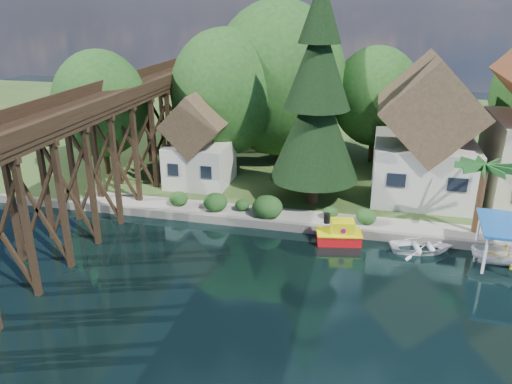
{
  "coord_description": "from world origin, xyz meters",
  "views": [
    {
      "loc": [
        2.8,
        -23.41,
        15.31
      ],
      "look_at": [
        -4.14,
        6.0,
        3.51
      ],
      "focal_mm": 35.0,
      "sensor_mm": 36.0,
      "label": 1
    }
  ],
  "objects_px": {
    "conifer": "(317,100)",
    "palm_tree": "(485,169)",
    "tugboat": "(340,234)",
    "boat_white_a": "(422,245)",
    "shed": "(199,146)",
    "boat_yellow": "(507,252)",
    "house_left": "(426,139)",
    "trestle_bridge": "(82,156)",
    "boat_canopy": "(503,248)"
  },
  "relations": [
    {
      "from": "conifer",
      "to": "boat_yellow",
      "type": "distance_m",
      "value": 16.03
    },
    {
      "from": "boat_white_a",
      "to": "conifer",
      "type": "bearing_deg",
      "value": 41.94
    },
    {
      "from": "palm_tree",
      "to": "house_left",
      "type": "bearing_deg",
      "value": 116.57
    },
    {
      "from": "tugboat",
      "to": "boat_white_a",
      "type": "bearing_deg",
      "value": 0.14
    },
    {
      "from": "conifer",
      "to": "palm_tree",
      "type": "xyz_separation_m",
      "value": [
        11.35,
        -2.87,
        -3.4
      ]
    },
    {
      "from": "trestle_bridge",
      "to": "boat_canopy",
      "type": "relative_size",
      "value": 9.77
    },
    {
      "from": "palm_tree",
      "to": "tugboat",
      "type": "xyz_separation_m",
      "value": [
        -8.83,
        -2.64,
        -4.37
      ]
    },
    {
      "from": "conifer",
      "to": "palm_tree",
      "type": "distance_m",
      "value": 12.19
    },
    {
      "from": "boat_white_a",
      "to": "boat_yellow",
      "type": "height_order",
      "value": "boat_yellow"
    },
    {
      "from": "conifer",
      "to": "tugboat",
      "type": "distance_m",
      "value": 9.85
    },
    {
      "from": "house_left",
      "to": "tugboat",
      "type": "bearing_deg",
      "value": -121.99
    },
    {
      "from": "boat_canopy",
      "to": "tugboat",
      "type": "bearing_deg",
      "value": 175.28
    },
    {
      "from": "boat_white_a",
      "to": "house_left",
      "type": "bearing_deg",
      "value": -15.23
    },
    {
      "from": "boat_canopy",
      "to": "conifer",
      "type": "bearing_deg",
      "value": 152.87
    },
    {
      "from": "trestle_bridge",
      "to": "palm_tree",
      "type": "relative_size",
      "value": 8.56
    },
    {
      "from": "boat_canopy",
      "to": "trestle_bridge",
      "type": "bearing_deg",
      "value": -177.9
    },
    {
      "from": "shed",
      "to": "tugboat",
      "type": "height_order",
      "value": "shed"
    },
    {
      "from": "trestle_bridge",
      "to": "conifer",
      "type": "relative_size",
      "value": 2.69
    },
    {
      "from": "trestle_bridge",
      "to": "house_left",
      "type": "relative_size",
      "value": 4.01
    },
    {
      "from": "palm_tree",
      "to": "boat_yellow",
      "type": "bearing_deg",
      "value": -63.15
    },
    {
      "from": "palm_tree",
      "to": "boat_canopy",
      "type": "bearing_deg",
      "value": -74.15
    },
    {
      "from": "boat_yellow",
      "to": "house_left",
      "type": "bearing_deg",
      "value": 24.35
    },
    {
      "from": "house_left",
      "to": "boat_white_a",
      "type": "height_order",
      "value": "house_left"
    },
    {
      "from": "boat_white_a",
      "to": "shed",
      "type": "bearing_deg",
      "value": 54.09
    },
    {
      "from": "house_left",
      "to": "palm_tree",
      "type": "distance_m",
      "value": 7.14
    },
    {
      "from": "palm_tree",
      "to": "tugboat",
      "type": "bearing_deg",
      "value": -163.36
    },
    {
      "from": "tugboat",
      "to": "trestle_bridge",
      "type": "bearing_deg",
      "value": -174.07
    },
    {
      "from": "boat_yellow",
      "to": "trestle_bridge",
      "type": "bearing_deg",
      "value": 90.98
    },
    {
      "from": "conifer",
      "to": "boat_yellow",
      "type": "height_order",
      "value": "conifer"
    },
    {
      "from": "boat_white_a",
      "to": "tugboat",
      "type": "bearing_deg",
      "value": 77.31
    },
    {
      "from": "shed",
      "to": "boat_white_a",
      "type": "relative_size",
      "value": 1.96
    },
    {
      "from": "boat_yellow",
      "to": "tugboat",
      "type": "bearing_deg",
      "value": 86.48
    },
    {
      "from": "house_left",
      "to": "boat_white_a",
      "type": "bearing_deg",
      "value": -92.4
    },
    {
      "from": "boat_yellow",
      "to": "palm_tree",
      "type": "bearing_deg",
      "value": 24.54
    },
    {
      "from": "conifer",
      "to": "boat_canopy",
      "type": "xyz_separation_m",
      "value": [
        12.33,
        -6.32,
        -7.21
      ]
    },
    {
      "from": "tugboat",
      "to": "boat_canopy",
      "type": "height_order",
      "value": "boat_canopy"
    },
    {
      "from": "boat_white_a",
      "to": "boat_canopy",
      "type": "xyz_separation_m",
      "value": [
        4.55,
        -0.82,
        0.78
      ]
    },
    {
      "from": "conifer",
      "to": "boat_yellow",
      "type": "xyz_separation_m",
      "value": [
        12.8,
        -5.73,
        -7.76
      ]
    },
    {
      "from": "palm_tree",
      "to": "shed",
      "type": "bearing_deg",
      "value": 167.02
    },
    {
      "from": "house_left",
      "to": "conifer",
      "type": "bearing_deg",
      "value": -156.68
    },
    {
      "from": "trestle_bridge",
      "to": "conifer",
      "type": "bearing_deg",
      "value": 26.23
    },
    {
      "from": "shed",
      "to": "tugboat",
      "type": "relative_size",
      "value": 2.46
    },
    {
      "from": "conifer",
      "to": "palm_tree",
      "type": "bearing_deg",
      "value": -14.18
    },
    {
      "from": "palm_tree",
      "to": "boat_canopy",
      "type": "distance_m",
      "value": 5.23
    },
    {
      "from": "house_left",
      "to": "shed",
      "type": "bearing_deg",
      "value": -175.23
    },
    {
      "from": "tugboat",
      "to": "boat_yellow",
      "type": "bearing_deg",
      "value": -1.22
    },
    {
      "from": "palm_tree",
      "to": "conifer",
      "type": "bearing_deg",
      "value": 165.82
    },
    {
      "from": "tugboat",
      "to": "boat_yellow",
      "type": "xyz_separation_m",
      "value": [
        10.27,
        -0.22,
        -0.0
      ]
    },
    {
      "from": "trestle_bridge",
      "to": "shed",
      "type": "height_order",
      "value": "trestle_bridge"
    },
    {
      "from": "trestle_bridge",
      "to": "boat_yellow",
      "type": "height_order",
      "value": "trestle_bridge"
    }
  ]
}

